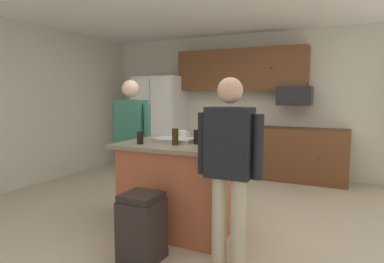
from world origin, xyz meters
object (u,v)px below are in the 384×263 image
(microwave_over_range, at_px, (295,96))
(tumbler_amber, at_px, (210,135))
(glass_dark_ale, at_px, (140,138))
(glass_stout_tall, at_px, (197,137))
(person_elder_center, at_px, (229,161))
(glass_pilsner, at_px, (175,137))
(serving_tray, at_px, (176,140))
(person_guest_left, at_px, (131,135))
(refrigerator, at_px, (160,122))
(mug_ceramic_white, at_px, (183,134))
(trash_bin, at_px, (142,227))
(kitchen_island, at_px, (180,186))

(microwave_over_range, xyz_separation_m, tumbler_amber, (-0.48, -2.63, -0.41))
(glass_dark_ale, relative_size, glass_stout_tall, 0.89)
(person_elder_center, height_order, glass_pilsner, person_elder_center)
(glass_dark_ale, xyz_separation_m, serving_tray, (0.26, 0.30, -0.04))
(person_elder_center, xyz_separation_m, person_guest_left, (-1.62, 0.88, 0.03))
(refrigerator, height_order, microwave_over_range, refrigerator)
(person_guest_left, xyz_separation_m, mug_ceramic_white, (0.75, -0.03, 0.06))
(glass_stout_tall, distance_m, mug_ceramic_white, 0.47)
(trash_bin, bearing_deg, person_elder_center, 17.64)
(glass_dark_ale, bearing_deg, glass_stout_tall, 25.33)
(mug_ceramic_white, bearing_deg, glass_pilsner, -71.69)
(person_elder_center, relative_size, serving_tray, 3.67)
(refrigerator, relative_size, glass_stout_tall, 12.42)
(refrigerator, relative_size, glass_pilsner, 10.78)
(glass_pilsner, distance_m, trash_bin, 0.95)
(kitchen_island, relative_size, glass_dark_ale, 9.36)
(person_elder_center, bearing_deg, microwave_over_range, -54.75)
(microwave_over_range, distance_m, mug_ceramic_white, 2.64)
(person_elder_center, height_order, tumbler_amber, person_elder_center)
(glass_pilsner, xyz_separation_m, tumbler_amber, (0.25, 0.31, -0.00))
(glass_stout_tall, bearing_deg, tumbler_amber, 61.68)
(trash_bin, bearing_deg, tumbler_amber, 72.96)
(trash_bin, bearing_deg, glass_dark_ale, 124.70)
(microwave_over_range, bearing_deg, glass_stout_tall, -101.31)
(kitchen_island, height_order, glass_pilsner, glass_pilsner)
(glass_stout_tall, height_order, serving_tray, glass_stout_tall)
(person_guest_left, xyz_separation_m, glass_pilsner, (0.92, -0.52, 0.09))
(kitchen_island, xyz_separation_m, tumbler_amber, (0.29, 0.13, 0.56))
(microwave_over_range, relative_size, mug_ceramic_white, 4.16)
(person_guest_left, bearing_deg, glass_stout_tall, 2.92)
(refrigerator, bearing_deg, glass_dark_ale, -62.63)
(serving_tray, bearing_deg, refrigerator, 124.02)
(person_elder_center, xyz_separation_m, serving_tray, (-0.81, 0.56, 0.06))
(glass_dark_ale, bearing_deg, person_guest_left, 132.07)
(kitchen_island, xyz_separation_m, person_guest_left, (-0.88, 0.34, 0.47))
(microwave_over_range, relative_size, person_elder_center, 0.35)
(person_elder_center, bearing_deg, serving_tray, 1.00)
(mug_ceramic_white, xyz_separation_m, serving_tray, (0.06, -0.29, -0.03))
(mug_ceramic_white, height_order, trash_bin, mug_ceramic_white)
(kitchen_island, distance_m, tumbler_amber, 0.64)
(microwave_over_range, bearing_deg, glass_pilsner, -103.93)
(person_guest_left, relative_size, glass_pilsner, 9.77)
(tumbler_amber, xyz_separation_m, trash_bin, (-0.27, -0.90, -0.74))
(tumbler_amber, relative_size, trash_bin, 0.27)
(kitchen_island, distance_m, glass_pilsner, 0.59)
(person_guest_left, height_order, trash_bin, person_guest_left)
(microwave_over_range, height_order, person_guest_left, person_guest_left)
(kitchen_island, xyz_separation_m, person_elder_center, (0.74, -0.53, 0.44))
(person_elder_center, relative_size, mug_ceramic_white, 11.99)
(person_elder_center, height_order, glass_stout_tall, person_elder_center)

